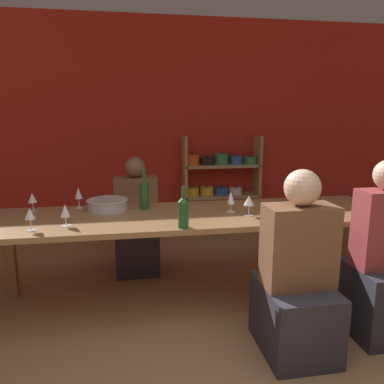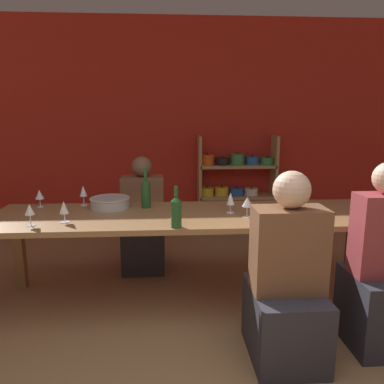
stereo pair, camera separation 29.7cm
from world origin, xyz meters
The scene contains 15 objects.
wall_back_red centered at (0.00, 3.83, 1.35)m, with size 8.80×0.06×2.70m.
shelf_unit centered at (0.78, 3.63, 0.50)m, with size 1.02×0.30×1.22m.
dining_table centered at (0.09, 1.64, 0.66)m, with size 3.10×0.82×0.73m.
mixing_bowl centered at (-0.58, 1.87, 0.78)m, with size 0.33×0.33×0.09m.
wine_bottle_green centered at (-0.05, 1.29, 0.85)m, with size 0.07×0.07×0.28m.
wine_bottle_dark centered at (-0.29, 1.86, 0.86)m, with size 0.08×0.08×0.33m.
wine_glass_white_a centered at (0.38, 1.65, 0.84)m, with size 0.07×0.07×0.16m.
wine_glass_empty_a centered at (0.48, 1.51, 0.85)m, with size 0.08×0.08×0.15m.
wine_glass_red_a centered at (-1.17, 1.94, 0.83)m, with size 0.07×0.07×0.14m.
wine_glass_red_b centered at (-0.82, 1.98, 0.85)m, with size 0.07×0.07×0.17m.
wine_glass_white_b centered at (-1.05, 1.39, 0.84)m, with size 0.06×0.06×0.15m.
wine_glass_white_c centered at (-0.84, 1.46, 0.84)m, with size 0.07×0.07×0.15m.
person_near_a centered at (1.23, 0.97, 0.45)m, with size 0.36×0.44×1.21m.
person_far_a centered at (-0.35, 2.37, 0.40)m, with size 0.40×0.50×1.10m.
person_near_b centered at (0.61, 0.90, 0.43)m, with size 0.42×0.53×1.17m.
Camera 1 is at (-0.40, -1.12, 1.48)m, focal length 35.00 mm.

